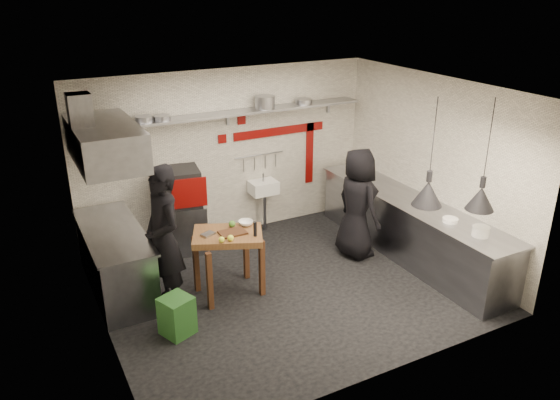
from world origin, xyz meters
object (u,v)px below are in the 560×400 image
prep_table (229,263)px  chef_left (164,239)px  oven_stand (184,227)px  green_bin (177,316)px  chef_right (357,203)px  combi_oven (179,187)px

prep_table → chef_left: 1.00m
oven_stand → green_bin: oven_stand is taller
green_bin → prep_table: 1.12m
chef_right → chef_left: bearing=86.9°
green_bin → prep_table: bearing=31.7°
combi_oven → chef_left: chef_left is taller
chef_right → green_bin: bearing=98.7°
prep_table → oven_stand: bearing=118.1°
chef_right → combi_oven: bearing=55.5°
combi_oven → prep_table: 1.67m
green_bin → chef_left: (0.09, 0.66, 0.74)m
prep_table → chef_left: bearing=-162.4°
green_bin → chef_right: bearing=12.7°
oven_stand → combi_oven: (-0.04, 0.00, 0.69)m
combi_oven → chef_right: 2.77m
oven_stand → chef_right: 2.77m
oven_stand → prep_table: (0.13, -1.53, 0.06)m
green_bin → combi_oven: bearing=69.9°
green_bin → chef_left: size_ratio=0.25×
prep_table → chef_left: (-0.85, 0.09, 0.53)m
green_bin → prep_table: prep_table is taller
oven_stand → combi_oven: 0.69m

